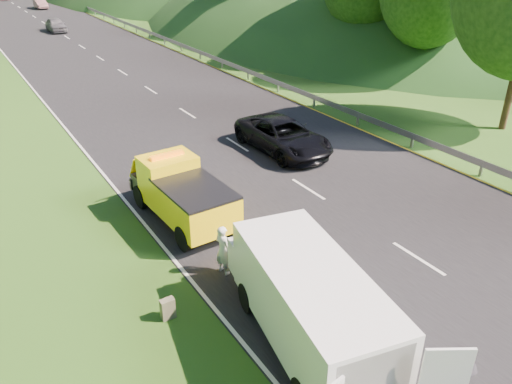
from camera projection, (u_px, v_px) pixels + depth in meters
ground at (309, 257)px, 16.60m from camera, size 320.00×320.00×0.00m
road_surface at (82, 47)px, 48.21m from camera, size 14.00×200.00×0.02m
guardrail at (115, 24)px, 61.09m from camera, size 0.06×140.00×1.52m
tree_line_right at (184, 10)px, 72.73m from camera, size 14.00×140.00×14.00m
tow_truck at (181, 192)px, 18.30m from camera, size 2.27×5.51×2.33m
white_van at (308, 300)px, 12.52m from camera, size 4.17×7.25×2.43m
woman at (224, 272)px, 15.85m from camera, size 0.58×0.70×1.67m
child at (278, 308)px, 14.34m from camera, size 0.52×0.42×1.01m
suitcase at (168, 309)px, 13.81m from camera, size 0.40×0.22×0.64m
passing_suv at (283, 151)px, 24.81m from camera, size 2.72×5.73×1.58m
dist_car_a at (57, 32)px, 55.88m from camera, size 1.74×4.33×1.47m
dist_car_b at (41, 9)px, 73.78m from camera, size 1.44×4.14×1.36m
dist_car_c at (3, 0)px, 84.42m from camera, size 1.89×4.66×1.35m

